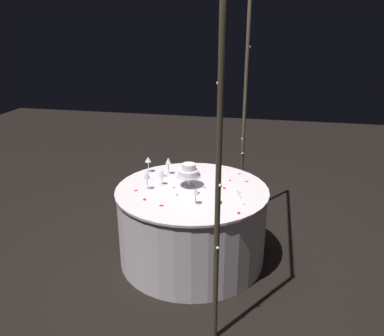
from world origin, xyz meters
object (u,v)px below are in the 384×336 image
(main_table, at_px, (192,224))
(wine_glass_0, at_px, (162,174))
(wine_glass_2, at_px, (196,193))
(decorative_arch, at_px, (237,97))
(wine_glass_4, at_px, (168,162))
(wine_glass_3, at_px, (148,160))
(cake_knife, at_px, (241,198))
(wine_glass_1, at_px, (147,176))
(tiered_cake, at_px, (189,172))

(main_table, height_order, wine_glass_0, wine_glass_0)
(main_table, height_order, wine_glass_2, wine_glass_2)
(decorative_arch, distance_m, wine_glass_4, 1.03)
(decorative_arch, height_order, wine_glass_3, decorative_arch)
(wine_glass_0, height_order, cake_knife, wine_glass_0)
(decorative_arch, bearing_deg, wine_glass_1, -82.79)
(wine_glass_1, bearing_deg, tiered_cake, 113.49)
(main_table, relative_size, cake_knife, 4.84)
(wine_glass_1, bearing_deg, wine_glass_3, -163.33)
(tiered_cake, height_order, wine_glass_4, tiered_cake)
(wine_glass_0, bearing_deg, wine_glass_4, -177.78)
(decorative_arch, xyz_separation_m, wine_glass_3, (-0.32, -0.89, -0.72))
(tiered_cake, bearing_deg, main_table, 37.54)
(wine_glass_1, bearing_deg, main_table, 103.98)
(wine_glass_4, height_order, cake_knife, wine_glass_4)
(wine_glass_0, xyz_separation_m, wine_glass_2, (0.34, 0.39, -0.00))
(wine_glass_0, relative_size, cake_knife, 0.52)
(wine_glass_4, relative_size, cake_knife, 0.60)
(wine_glass_0, relative_size, wine_glass_1, 0.85)
(tiered_cake, distance_m, wine_glass_4, 0.37)
(wine_glass_0, relative_size, wine_glass_4, 0.88)
(tiered_cake, bearing_deg, wine_glass_1, -66.51)
(wine_glass_2, bearing_deg, wine_glass_0, -131.52)
(wine_glass_4, bearing_deg, wine_glass_0, 2.22)
(wine_glass_2, xyz_separation_m, wine_glass_3, (-0.63, -0.61, 0.02))
(tiered_cake, relative_size, wine_glass_4, 1.28)
(wine_glass_0, height_order, wine_glass_4, wine_glass_4)
(tiered_cake, relative_size, wine_glass_1, 1.23)
(wine_glass_4, xyz_separation_m, cake_knife, (0.44, 0.76, -0.13))
(tiered_cake, height_order, wine_glass_1, tiered_cake)
(tiered_cake, distance_m, wine_glass_1, 0.38)
(wine_glass_0, bearing_deg, cake_knife, 77.88)
(wine_glass_2, height_order, cake_knife, wine_glass_2)
(tiered_cake, height_order, wine_glass_2, tiered_cake)
(decorative_arch, xyz_separation_m, wine_glass_4, (-0.31, -0.68, -0.72))
(wine_glass_2, relative_size, wine_glass_3, 0.87)
(wine_glass_0, relative_size, wine_glass_2, 1.08)
(wine_glass_2, bearing_deg, decorative_arch, 137.84)
(wine_glass_4, bearing_deg, main_table, 44.43)
(main_table, relative_size, wine_glass_2, 9.99)
(wine_glass_1, xyz_separation_m, wine_glass_2, (0.21, 0.49, -0.03))
(wine_glass_2, xyz_separation_m, cake_knife, (-0.18, 0.36, -0.10))
(wine_glass_1, height_order, cake_knife, wine_glass_1)
(decorative_arch, bearing_deg, wine_glass_0, -93.20)
(tiered_cake, distance_m, wine_glass_0, 0.25)
(wine_glass_2, height_order, wine_glass_4, wine_glass_4)
(wine_glass_1, distance_m, wine_glass_4, 0.42)
(decorative_arch, height_order, cake_knife, decorative_arch)
(decorative_arch, distance_m, main_table, 1.26)
(main_table, relative_size, wine_glass_1, 7.83)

